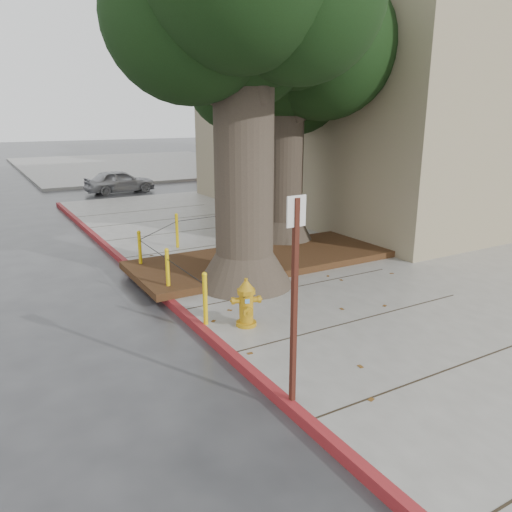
{
  "coord_description": "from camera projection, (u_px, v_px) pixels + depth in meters",
  "views": [
    {
      "loc": [
        -5.16,
        -6.13,
        3.65
      ],
      "look_at": [
        -0.66,
        1.6,
        1.1
      ],
      "focal_mm": 35.0,
      "sensor_mm": 36.0,
      "label": 1
    }
  ],
  "objects": [
    {
      "name": "sidewalk_main",
      "position": [
        451.0,
        251.0,
        13.56
      ],
      "size": [
        16.0,
        26.0,
        0.15
      ],
      "primitive_type": "cube",
      "color": "slate",
      "rests_on": "ground"
    },
    {
      "name": "building_corner",
      "position": [
        405.0,
        77.0,
        19.13
      ],
      "size": [
        12.0,
        13.0,
        10.0
      ],
      "primitive_type": "cube",
      "color": "gray",
      "rests_on": "ground"
    },
    {
      "name": "curb_red",
      "position": [
        173.0,
        305.0,
        9.69
      ],
      "size": [
        0.14,
        26.0,
        0.16
      ],
      "primitive_type": "cube",
      "color": "maroon",
      "rests_on": "ground"
    },
    {
      "name": "fire_hydrant",
      "position": [
        246.0,
        303.0,
        8.46
      ],
      "size": [
        0.45,
        0.45,
        0.85
      ],
      "rotation": [
        0.0,
        0.0,
        -0.35
      ],
      "color": "#C08A13",
      "rests_on": "sidewalk_main"
    },
    {
      "name": "bollard_ring",
      "position": [
        189.0,
        247.0,
        11.63
      ],
      "size": [
        3.79,
        5.39,
        0.95
      ],
      "color": "#E5BA0C",
      "rests_on": "sidewalk_main"
    },
    {
      "name": "ground",
      "position": [
        336.0,
        334.0,
        8.6
      ],
      "size": [
        140.0,
        140.0,
        0.0
      ],
      "primitive_type": "plane",
      "color": "#28282B",
      "rests_on": "ground"
    },
    {
      "name": "tree_far",
      "position": [
        294.0,
        59.0,
        12.92
      ],
      "size": [
        4.5,
        3.8,
        7.17
      ],
      "color": "#4C3F33",
      "rests_on": "sidewalk_main"
    },
    {
      "name": "sidewalk_far",
      "position": [
        139.0,
        165.0,
        36.41
      ],
      "size": [
        16.0,
        20.0,
        0.15
      ],
      "primitive_type": "cube",
      "color": "slate",
      "rests_on": "ground"
    },
    {
      "name": "building_side_white",
      "position": [
        285.0,
        102.0,
        36.71
      ],
      "size": [
        10.0,
        10.0,
        9.0
      ],
      "primitive_type": "cube",
      "color": "silver",
      "rests_on": "ground"
    },
    {
      "name": "planter_bed",
      "position": [
        264.0,
        259.0,
        12.21
      ],
      "size": [
        6.4,
        2.6,
        0.16
      ],
      "primitive_type": "cube",
      "color": "black",
      "rests_on": "sidewalk_main"
    },
    {
      "name": "tree_near",
      "position": [
        255.0,
        19.0,
        9.47
      ],
      "size": [
        4.5,
        3.8,
        7.68
      ],
      "color": "#4C3F33",
      "rests_on": "sidewalk_main"
    },
    {
      "name": "car_silver",
      "position": [
        120.0,
        181.0,
        23.82
      ],
      "size": [
        3.33,
        1.51,
        1.11
      ],
      "primitive_type": "imported",
      "rotation": [
        0.0,
        0.0,
        1.63
      ],
      "color": "#A1A1A6",
      "rests_on": "ground"
    },
    {
      "name": "signpost",
      "position": [
        295.0,
        290.0,
        5.94
      ],
      "size": [
        0.26,
        0.06,
        2.62
      ],
      "rotation": [
        0.0,
        0.0,
        0.04
      ],
      "color": "#471911",
      "rests_on": "sidewalk_main"
    },
    {
      "name": "building_side_grey",
      "position": [
        304.0,
        86.0,
        44.19
      ],
      "size": [
        12.0,
        14.0,
        12.0
      ],
      "primitive_type": "cube",
      "color": "slate",
      "rests_on": "ground"
    },
    {
      "name": "car_red",
      "position": [
        238.0,
        172.0,
        27.32
      ],
      "size": [
        3.49,
        1.31,
        1.14
      ],
      "primitive_type": "imported",
      "rotation": [
        0.0,
        0.0,
        1.54
      ],
      "color": "maroon",
      "rests_on": "ground"
    }
  ]
}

